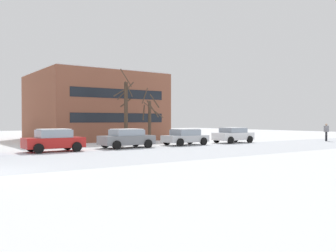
% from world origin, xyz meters
% --- Properties ---
extents(parked_car_red, '(3.85, 1.99, 1.52)m').
position_xyz_m(parked_car_red, '(5.44, 8.38, 0.77)').
color(parked_car_red, red).
rests_on(parked_car_red, ground).
extents(parked_car_gray, '(4.08, 2.09, 1.45)m').
position_xyz_m(parked_car_gray, '(10.96, 8.42, 0.74)').
color(parked_car_gray, slate).
rests_on(parked_car_gray, ground).
extents(parked_car_silver, '(3.82, 2.05, 1.37)m').
position_xyz_m(parked_car_silver, '(16.48, 8.31, 0.70)').
color(parked_car_silver, silver).
rests_on(parked_car_silver, ground).
extents(parked_car_white, '(3.82, 2.03, 1.42)m').
position_xyz_m(parked_car_white, '(22.00, 8.18, 0.73)').
color(parked_car_white, white).
rests_on(parked_car_white, ground).
extents(pedestrian_crossing, '(0.46, 0.44, 1.76)m').
position_xyz_m(pedestrian_crossing, '(31.40, 4.64, 1.03)').
color(pedestrian_crossing, black).
rests_on(pedestrian_crossing, ground).
extents(tree_far_left, '(1.82, 1.84, 4.94)m').
position_xyz_m(tree_far_left, '(14.53, 10.80, 2.18)').
color(tree_far_left, '#423326').
rests_on(tree_far_left, ground).
extents(tree_far_right, '(1.81, 1.66, 6.40)m').
position_xyz_m(tree_far_right, '(12.67, 11.66, 2.88)').
color(tree_far_right, '#423326').
rests_on(tree_far_right, ground).
extents(building_far_right, '(12.30, 11.97, 7.06)m').
position_xyz_m(building_far_right, '(14.12, 21.56, 3.53)').
color(building_far_right, brown).
rests_on(building_far_right, ground).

